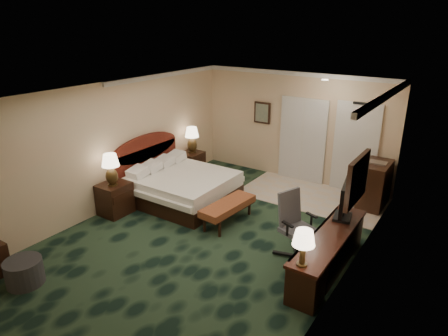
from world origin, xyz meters
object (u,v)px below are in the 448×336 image
Objects in this scene: bed at (184,188)px; lamp_far at (192,140)px; bed_bench at (228,213)px; tv at (344,200)px; lamp_near at (111,170)px; minibar at (375,185)px; nightstand_far at (191,164)px; desk at (328,253)px; ottoman at (24,272)px; nightstand_near at (115,199)px; desk_chair at (299,228)px.

bed is 1.72m from lamp_far.
tv is at bearing 9.61° from bed_bench.
tv reaches higher than lamp_near.
bed is at bearing -149.28° from minibar.
tv is at bearing -18.26° from nightstand_far.
lamp_near is 0.29× the size of desk.
bed_bench is at bearing 173.84° from tv.
lamp_far is 4.49m from minibar.
lamp_far is 0.51× the size of bed_bench.
nightstand_far is 0.65× the size of minibar.
desk is at bearing -7.30° from bed_bench.
lamp_near is 4.49m from desk.
nightstand_far is 1.13× the size of ottoman.
lamp_near is 2.51m from bed_bench.
nightstand_far is at bearing 121.98° from bed.
minibar is (4.37, 3.45, -0.51)m from lamp_near.
tv is at bearing 43.64° from ottoman.
minibar is (2.21, 2.44, 0.27)m from bed_bench.
bed is 3.71m from desk.
nightstand_near is at bearing -151.15° from bed_bench.
bed is 2.03× the size of minibar.
tv is 0.90m from desk_chair.
desk_chair is (3.08, -0.73, 0.27)m from bed.
nightstand_far is 4.43m from desk_chair.
nightstand_near is 4.47m from desk.
bed_bench is at bearing 167.60° from desk.
nightstand_near is at bearing -176.19° from tv.
lamp_near reaches higher than lamp_far.
bed_bench is (2.20, -1.67, -0.75)m from lamp_far.
nightstand_far is at bearing 151.07° from tv.
tv is (3.75, 3.58, 0.81)m from ottoman.
lamp_near reaches higher than minibar.
bed_bench is at bearing 65.81° from ottoman.
ottoman is (-1.53, -3.40, -0.02)m from bed_bench.
desk is 2.65× the size of tv.
lamp_far is at bearing 72.63° from nightstand_far.
bed is at bearing -59.09° from lamp_far.
lamp_near is at bearing -54.21° from nightstand_near.
nightstand_far is 5.08m from ottoman.
desk_chair reaches higher than desk.
lamp_near is 2.60m from ottoman.
lamp_near is (0.05, -2.65, 0.69)m from nightstand_far.
desk is at bearing -98.49° from tv.
bed is 3.18m from desk_chair.
bed is 1.51m from nightstand_near.
lamp_near is 4.54m from tv.
minibar reaches higher than bed_bench.
lamp_far reaches higher than ottoman.
desk is (4.44, -2.17, -0.64)m from lamp_far.
tv reaches higher than desk_chair.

